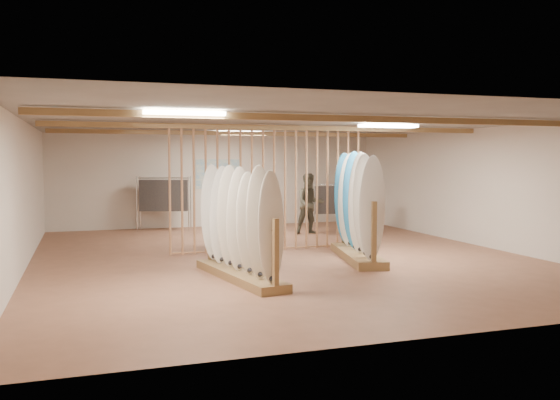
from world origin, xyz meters
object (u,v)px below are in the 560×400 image
object	(u,v)px
shopper_b	(310,200)
shopper_a	(223,203)
clothing_rack_a	(164,195)
rack_right	(357,224)
clothing_rack_b	(336,200)
rack_left	(239,241)

from	to	relation	value
shopper_b	shopper_a	bearing A→B (deg)	-155.43
clothing_rack_a	shopper_a	size ratio (longest dim) A/B	0.80
rack_right	clothing_rack_a	distance (m)	6.92
clothing_rack_b	shopper_a	size ratio (longest dim) A/B	0.70
shopper_a	rack_right	bearing A→B (deg)	128.04
shopper_b	clothing_rack_b	bearing A→B (deg)	26.81
rack_right	shopper_b	world-z (taller)	rack_right
clothing_rack_a	clothing_rack_b	distance (m)	4.93
rack_right	clothing_rack_b	world-z (taller)	rack_right
rack_right	clothing_rack_b	distance (m)	4.78
rack_right	shopper_a	xyz separation A→B (m)	(-2.10, 3.19, 0.25)
clothing_rack_b	rack_right	bearing A→B (deg)	-96.08
clothing_rack_b	shopper_a	bearing A→B (deg)	-147.39
rack_right	shopper_b	xyz separation A→B (m)	(0.56, 4.15, 0.21)
clothing_rack_a	shopper_b	world-z (taller)	shopper_b
rack_left	rack_right	bearing A→B (deg)	13.48
clothing_rack_b	rack_left	bearing A→B (deg)	-114.71
rack_right	clothing_rack_a	size ratio (longest dim) A/B	1.74
rack_right	clothing_rack_a	world-z (taller)	rack_right
clothing_rack_b	shopper_a	world-z (taller)	shopper_a
rack_left	shopper_b	distance (m)	6.35
rack_left	shopper_b	size ratio (longest dim) A/B	1.50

